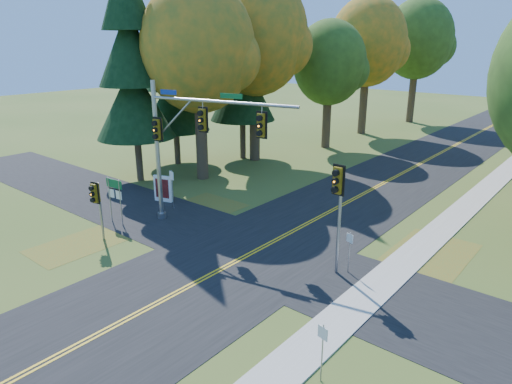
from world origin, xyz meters
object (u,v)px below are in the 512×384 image
Objects in this scene: traffic_mast at (187,136)px; route_sign_cluster at (115,192)px; info_kiosk at (163,189)px; east_signal_pole at (338,193)px.

traffic_mast is 5.39m from route_sign_cluster.
route_sign_cluster is (-3.51, -2.50, -3.23)m from traffic_mast.
info_kiosk is (-0.83, 4.05, -1.02)m from route_sign_cluster.
traffic_mast is 6.27m from info_kiosk.
east_signal_pole is at bearing -11.42° from traffic_mast.
traffic_mast is 3.23× the size of route_sign_cluster.
traffic_mast reaches higher than route_sign_cluster.
info_kiosk is (-4.34, 1.55, -4.25)m from traffic_mast.
info_kiosk is at bearing 95.56° from route_sign_cluster.
traffic_mast is at bearing -177.70° from east_signal_pole.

